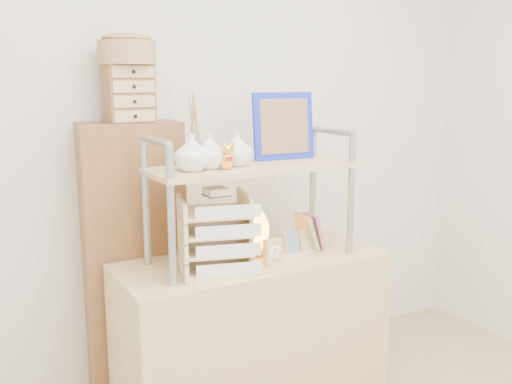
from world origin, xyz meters
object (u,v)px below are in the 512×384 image
cabinet (135,266)px  letter_tray (216,237)px  desk (252,337)px  salt_lamp (255,231)px

cabinet → letter_tray: bearing=-56.2°
desk → salt_lamp: salt_lamp is taller
desk → salt_lamp: bearing=49.7°
cabinet → desk: bearing=-35.1°
letter_tray → salt_lamp: (0.25, 0.11, -0.03)m
letter_tray → salt_lamp: 0.27m
desk → letter_tray: bearing=-164.6°
cabinet → letter_tray: size_ratio=3.84×
salt_lamp → cabinet: bearing=146.4°
letter_tray → cabinet: bearing=117.8°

